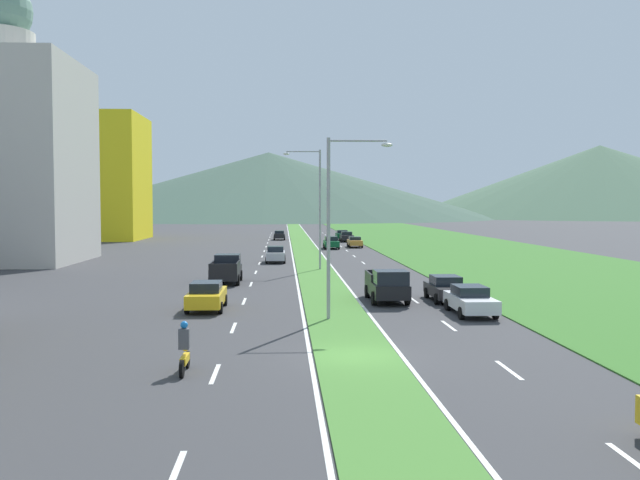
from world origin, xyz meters
The scene contains 53 objects.
ground_plane centered at (0.00, 0.00, 0.00)m, with size 600.00×600.00×0.00m, color #38383A.
grass_median centered at (0.00, 60.00, 0.03)m, with size 3.20×240.00×0.06m, color #477F33.
grass_verge_right centered at (20.60, 60.00, 0.03)m, with size 24.00×240.00×0.06m, color #387028.
lane_dash_left_1 centered at (-5.10, -11.16, 0.01)m, with size 0.16×2.80×0.01m, color silver.
lane_dash_left_2 centered at (-5.10, -2.32, 0.01)m, with size 0.16×2.80×0.01m, color silver.
lane_dash_left_3 centered at (-5.10, 6.52, 0.01)m, with size 0.16×2.80×0.01m, color silver.
lane_dash_left_4 centered at (-5.10, 15.36, 0.01)m, with size 0.16×2.80×0.01m, color silver.
lane_dash_left_5 centered at (-5.10, 24.20, 0.01)m, with size 0.16×2.80×0.01m, color silver.
lane_dash_left_6 centered at (-5.10, 33.04, 0.01)m, with size 0.16×2.80×0.01m, color silver.
lane_dash_left_7 centered at (-5.10, 41.88, 0.01)m, with size 0.16×2.80×0.01m, color silver.
lane_dash_left_8 centered at (-5.10, 50.72, 0.01)m, with size 0.16×2.80×0.01m, color silver.
lane_dash_left_9 centered at (-5.10, 59.57, 0.01)m, with size 0.16×2.80×0.01m, color silver.
lane_dash_left_10 centered at (-5.10, 68.41, 0.01)m, with size 0.16×2.80×0.01m, color silver.
lane_dash_left_11 centered at (-5.10, 77.25, 0.01)m, with size 0.16×2.80×0.01m, color silver.
lane_dash_left_12 centered at (-5.10, 86.09, 0.01)m, with size 0.16×2.80×0.01m, color silver.
lane_dash_left_13 centered at (-5.10, 94.93, 0.01)m, with size 0.16×2.80×0.01m, color silver.
lane_dash_left_14 centered at (-5.10, 103.77, 0.01)m, with size 0.16×2.80×0.01m, color silver.
lane_dash_left_15 centered at (-5.10, 112.61, 0.01)m, with size 0.16×2.80×0.01m, color silver.
lane_dash_right_1 centered at (5.10, -11.16, 0.01)m, with size 0.16×2.80×0.01m, color silver.
lane_dash_right_2 centered at (5.10, -2.32, 0.01)m, with size 0.16×2.80×0.01m, color silver.
lane_dash_right_3 centered at (5.10, 6.52, 0.01)m, with size 0.16×2.80×0.01m, color silver.
lane_dash_right_4 centered at (5.10, 15.36, 0.01)m, with size 0.16×2.80×0.01m, color silver.
lane_dash_right_5 centered at (5.10, 24.20, 0.01)m, with size 0.16×2.80×0.01m, color silver.
lane_dash_right_6 centered at (5.10, 33.04, 0.01)m, with size 0.16×2.80×0.01m, color silver.
lane_dash_right_7 centered at (5.10, 41.88, 0.01)m, with size 0.16×2.80×0.01m, color silver.
lane_dash_right_8 centered at (5.10, 50.72, 0.01)m, with size 0.16×2.80×0.01m, color silver.
lane_dash_right_9 centered at (5.10, 59.57, 0.01)m, with size 0.16×2.80×0.01m, color silver.
lane_dash_right_10 centered at (5.10, 68.41, 0.01)m, with size 0.16×2.80×0.01m, color silver.
lane_dash_right_11 centered at (5.10, 77.25, 0.01)m, with size 0.16×2.80×0.01m, color silver.
lane_dash_right_12 centered at (5.10, 86.09, 0.01)m, with size 0.16×2.80×0.01m, color silver.
lane_dash_right_13 centered at (5.10, 94.93, 0.01)m, with size 0.16×2.80×0.01m, color silver.
lane_dash_right_14 centered at (5.10, 103.77, 0.01)m, with size 0.16×2.80×0.01m, color silver.
lane_dash_right_15 centered at (5.10, 112.61, 0.01)m, with size 0.16×2.80×0.01m, color silver.
edge_line_median_left centered at (-1.75, 60.00, 0.01)m, with size 0.16×240.00×0.01m, color silver.
edge_line_median_right centered at (1.75, 60.00, 0.01)m, with size 0.16×240.00×0.01m, color silver.
midrise_colored centered at (-33.66, 89.13, 10.06)m, with size 16.11×16.11×20.11m, color yellow.
hill_far_left centered at (-107.45, 268.42, 20.46)m, with size 120.74×120.74×40.93m, color #47664C.
hill_far_center centered at (-8.79, 264.09, 13.57)m, with size 186.17×186.17×27.13m, color #3D5647.
hill_far_right centered at (138.77, 279.28, 15.99)m, with size 174.72×174.72×31.98m, color #47664C.
street_lamp_near centered at (-0.14, 8.51, 5.27)m, with size 3.27×0.28×9.07m.
street_lamp_mid centered at (0.13, 35.07, 6.03)m, with size 3.32×0.44×10.53m.
car_0 centered at (6.92, 79.98, 0.79)m, with size 2.00×4.22×1.55m.
car_1 centered at (6.65, 85.09, 0.81)m, with size 2.01×4.66×1.59m.
car_2 centered at (-6.97, 12.20, 0.79)m, with size 1.98×4.72×1.56m.
car_3 centered at (6.96, 14.94, 0.76)m, with size 2.00×4.53×1.50m.
car_4 centered at (7.03, 9.82, 0.77)m, with size 1.96×4.77×1.50m.
car_5 centered at (3.43, 63.71, 0.80)m, with size 1.96×4.67×1.58m.
car_7 centered at (6.78, 66.39, 0.73)m, with size 1.86×4.39×1.41m.
car_8 centered at (-3.39, 86.21, 0.77)m, with size 1.86×4.11×1.49m.
car_9 centered at (-3.53, 42.79, 0.81)m, with size 1.96×4.31×1.62m.
pickup_truck_0 centered at (3.38, 14.66, 0.98)m, with size 2.18×5.40×2.00m.
pickup_truck_1 centered at (-6.97, 25.47, 0.98)m, with size 2.18×5.40×2.00m.
motorcycle_rider centered at (-6.15, -2.14, 0.75)m, with size 0.36×2.00×1.80m.
Camera 1 is at (-2.75, -25.93, 5.80)m, focal length 39.05 mm.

